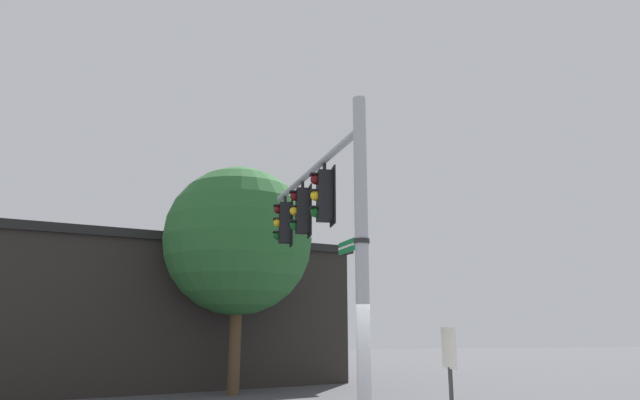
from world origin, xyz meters
TOP-DOWN VIEW (x-y plane):
  - signal_pole at (0.00, 0.00)m, footprint 0.23×0.23m
  - mast_arm at (2.74, 0.45)m, footprint 5.51×1.05m
  - traffic_light_nearest_pole at (1.85, 0.33)m, footprint 0.54×0.49m
  - traffic_light_mid_inner at (3.38, 0.58)m, footprint 0.54×0.49m
  - traffic_light_mid_outer at (4.92, 0.83)m, footprint 0.54×0.49m
  - street_name_sign at (0.30, 0.05)m, footprint 1.17×0.33m
  - storefront_building at (12.98, 4.33)m, footprint 10.21×14.07m
  - tree_by_storefront at (9.37, 1.94)m, footprint 5.02×5.02m
  - historical_marker at (1.21, -1.96)m, footprint 0.60×0.08m

SIDE VIEW (x-z plane):
  - historical_marker at x=1.21m, z-range 0.34..2.47m
  - storefront_building at x=12.98m, z-range 0.01..5.29m
  - signal_pole at x=0.00m, z-range 0.00..6.15m
  - street_name_sign at x=0.30m, z-range 3.44..3.66m
  - traffic_light_nearest_pole at x=1.85m, z-range 4.12..5.43m
  - traffic_light_mid_inner at x=3.38m, z-range 4.12..5.43m
  - traffic_light_mid_outer at x=4.92m, z-range 4.12..5.43m
  - tree_by_storefront at x=9.37m, z-range 1.22..8.70m
  - mast_arm at x=2.74m, z-range 5.47..5.63m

